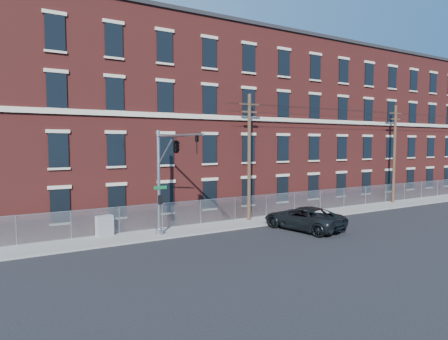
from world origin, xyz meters
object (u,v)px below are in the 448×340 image
object	(u,v)px
utility_pole_near	(249,155)
utility_cabinet	(104,226)
traffic_signal_mast	(172,157)
pickup_truck	(303,218)

from	to	relation	value
utility_pole_near	utility_cabinet	bearing A→B (deg)	177.97
traffic_signal_mast	utility_cabinet	bearing A→B (deg)	130.50
traffic_signal_mast	pickup_truck	xyz separation A→B (m)	(9.78, -0.99, -4.55)
pickup_truck	utility_cabinet	bearing A→B (deg)	-32.64
traffic_signal_mast	utility_pole_near	bearing A→B (deg)	23.14
traffic_signal_mast	pickup_truck	distance (m)	10.83
utility_cabinet	traffic_signal_mast	bearing A→B (deg)	-60.31
traffic_signal_mast	utility_pole_near	distance (m)	8.70
utility_pole_near	pickup_truck	size ratio (longest dim) A/B	1.65
traffic_signal_mast	utility_cabinet	distance (m)	6.80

